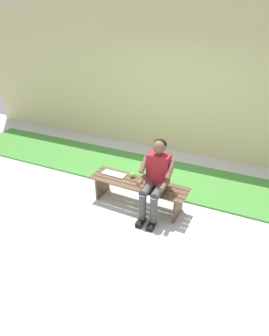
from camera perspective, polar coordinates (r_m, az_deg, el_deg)
ground_plane at (r=4.65m, az=-15.90°, el=-10.94°), size 10.00×7.00×0.04m
grass_strip at (r=5.66m, az=4.92°, el=-1.34°), size 9.00×1.32×0.03m
brick_wall at (r=6.44m, az=5.36°, el=16.94°), size 9.50×0.24×3.03m
bench_near at (r=4.67m, az=0.75°, el=-4.01°), size 1.64×0.51×0.44m
person_seated at (r=4.31m, az=4.22°, el=-1.80°), size 0.50×0.69×1.24m
apple at (r=4.73m, az=-0.40°, el=-1.43°), size 0.09×0.09×0.09m
book_open at (r=4.83m, az=-4.11°, el=-1.25°), size 0.42×0.17×0.02m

